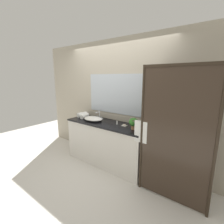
# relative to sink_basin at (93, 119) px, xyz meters

# --- Properties ---
(ground_plane) EXTENTS (8.00, 8.00, 0.00)m
(ground_plane) POSITION_rel_sink_basin_xyz_m (0.34, 0.03, -0.94)
(ground_plane) COLOR silver
(wall_back_with_mirror) EXTENTS (4.40, 0.06, 2.60)m
(wall_back_with_mirror) POSITION_rel_sink_basin_xyz_m (0.34, 0.38, 0.36)
(wall_back_with_mirror) COLOR #B2A893
(wall_back_with_mirror) RESTS_ON ground_plane
(vanity_cabinet) EXTENTS (1.80, 0.58, 0.90)m
(vanity_cabinet) POSITION_rel_sink_basin_xyz_m (0.34, 0.04, -0.49)
(vanity_cabinet) COLOR silver
(vanity_cabinet) RESTS_ON ground_plane
(shower_enclosure) EXTENTS (1.20, 0.59, 2.00)m
(shower_enclosure) POSITION_rel_sink_basin_xyz_m (1.61, -0.15, 0.08)
(shower_enclosure) COLOR #2D2319
(shower_enclosure) RESTS_ON ground_plane
(sink_basin) EXTENTS (0.45, 0.32, 0.09)m
(sink_basin) POSITION_rel_sink_basin_xyz_m (0.00, 0.00, 0.00)
(sink_basin) COLOR white
(sink_basin) RESTS_ON vanity_cabinet
(faucet) EXTENTS (0.17, 0.15, 0.17)m
(faucet) POSITION_rel_sink_basin_xyz_m (-0.00, 0.20, 0.01)
(faucet) COLOR silver
(faucet) RESTS_ON vanity_cabinet
(potted_plant) EXTENTS (0.17, 0.17, 0.21)m
(potted_plant) POSITION_rel_sink_basin_xyz_m (0.99, 0.01, 0.08)
(potted_plant) COLOR #B77A51
(potted_plant) RESTS_ON vanity_cabinet
(soap_dish) EXTENTS (0.10, 0.07, 0.04)m
(soap_dish) POSITION_rel_sink_basin_xyz_m (0.75, 0.08, -0.03)
(soap_dish) COLOR silver
(soap_dish) RESTS_ON vanity_cabinet
(amenity_bottle_body_wash) EXTENTS (0.03, 0.03, 0.08)m
(amenity_bottle_body_wash) POSITION_rel_sink_basin_xyz_m (0.58, 0.08, -0.01)
(amenity_bottle_body_wash) COLOR white
(amenity_bottle_body_wash) RESTS_ON vanity_cabinet
(amenity_bottle_shampoo) EXTENTS (0.02, 0.02, 0.10)m
(amenity_bottle_shampoo) POSITION_rel_sink_basin_xyz_m (1.12, 0.10, 0.00)
(amenity_bottle_shampoo) COLOR #4C7056
(amenity_bottle_shampoo) RESTS_ON vanity_cabinet
(amenity_bottle_conditioner) EXTENTS (0.03, 0.03, 0.07)m
(amenity_bottle_conditioner) POSITION_rel_sink_basin_xyz_m (1.15, -0.12, -0.01)
(amenity_bottle_conditioner) COLOR #4C7056
(amenity_bottle_conditioner) RESTS_ON vanity_cabinet
(rolled_towel_near_edge) EXTENTS (0.16, 0.24, 0.12)m
(rolled_towel_near_edge) POSITION_rel_sink_basin_xyz_m (-0.42, 0.07, 0.02)
(rolled_towel_near_edge) COLOR white
(rolled_towel_near_edge) RESTS_ON vanity_cabinet
(rolled_towel_middle) EXTENTS (0.15, 0.25, 0.10)m
(rolled_towel_middle) POSITION_rel_sink_basin_xyz_m (-0.31, 0.04, 0.01)
(rolled_towel_middle) COLOR white
(rolled_towel_middle) RESTS_ON vanity_cabinet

